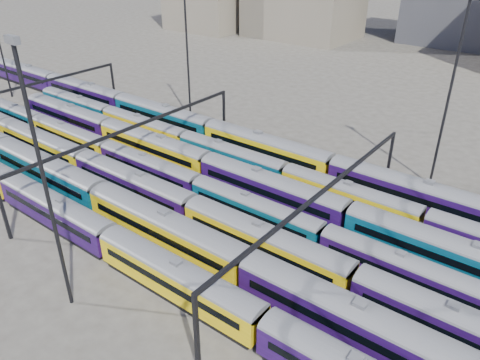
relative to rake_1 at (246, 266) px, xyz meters
The scene contains 13 objects.
ground 12.84m from the rake_1, 126.84° to the left, with size 500.00×500.00×0.00m, color #3F3B36.
rake_1 is the anchor object (origin of this frame).
rake_2 5.19m from the rake_1, 105.20° to the left, with size 148.14×3.09×5.21m.
rake_3 26.96m from the rake_1, 158.22° to the left, with size 130.96×2.74×4.59m.
rake_4 16.69m from the rake_1, 116.00° to the left, with size 109.64×3.21×5.42m.
rake_5 21.65m from the rake_1, 112.45° to the left, with size 114.73×2.80×4.70m.
rake_6 36.36m from the rake_1, 136.56° to the left, with size 135.38×3.30×5.57m.
gantry_0 58.48m from the rake_1, behind, with size 0.35×40.35×8.03m.
gantry_1 29.50m from the rake_1, 160.01° to the left, with size 0.35×40.35×8.03m.
gantry_2 11.00m from the rake_1, 75.92° to the left, with size 0.35×40.35×8.03m.
mast_1 50.51m from the rake_1, 139.52° to the left, with size 1.40×0.50×25.60m.
mast_2 20.52m from the rake_1, 136.15° to the right, with size 1.40×0.50×25.60m.
mast_3 36.52m from the rake_1, 77.55° to the left, with size 1.40×0.50×25.60m.
Camera 1 is at (29.37, -39.37, 32.49)m, focal length 35.00 mm.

